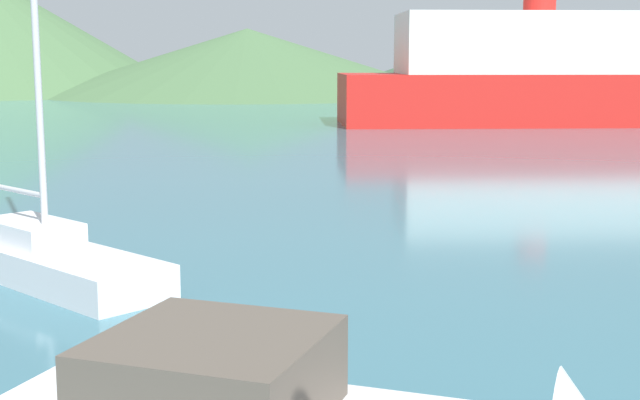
% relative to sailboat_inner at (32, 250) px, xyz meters
% --- Properties ---
extents(sailboat_inner, '(6.26, 4.89, 9.98)m').
position_rel_sailboat_inner_xyz_m(sailboat_inner, '(0.00, 0.00, 0.00)').
color(sailboat_inner, silver).
rests_on(sailboat_inner, ground_plane).
extents(ferry_distant, '(23.96, 12.17, 8.00)m').
position_rel_sailboat_inner_xyz_m(ferry_distant, '(11.38, 39.51, 2.36)').
color(ferry_distant, red).
rests_on(ferry_distant, ground_plane).
extents(hill_central, '(45.19, 45.19, 6.97)m').
position_rel_sailboat_inner_xyz_m(hill_central, '(-16.22, 79.94, 3.03)').
color(hill_central, '#476B42').
rests_on(hill_central, ground_plane).
extents(hill_east, '(43.03, 43.03, 7.03)m').
position_rel_sailboat_inner_xyz_m(hill_east, '(12.22, 86.03, 3.06)').
color(hill_east, '#38563D').
rests_on(hill_east, ground_plane).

